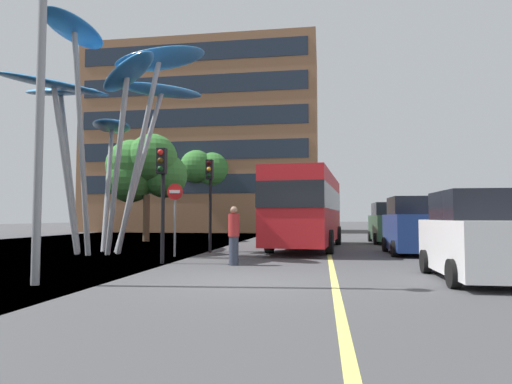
% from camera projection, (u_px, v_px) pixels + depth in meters
% --- Properties ---
extents(ground, '(120.00, 240.00, 0.10)m').
position_uv_depth(ground, '(213.00, 283.00, 10.03)').
color(ground, '#424244').
extents(red_bus, '(3.34, 10.46, 3.57)m').
position_uv_depth(red_bus, '(307.00, 206.00, 20.20)').
color(red_bus, red).
rests_on(red_bus, ground).
extents(leaf_sculpture, '(8.65, 8.37, 8.64)m').
position_uv_depth(leaf_sculpture, '(109.00, 99.00, 18.09)').
color(leaf_sculpture, '#9EA0A5').
rests_on(leaf_sculpture, ground).
extents(traffic_light_kerb_near, '(0.28, 0.42, 3.61)m').
position_uv_depth(traffic_light_kerb_near, '(162.00, 180.00, 13.75)').
color(traffic_light_kerb_near, black).
rests_on(traffic_light_kerb_near, ground).
extents(traffic_light_kerb_far, '(0.28, 0.42, 3.80)m').
position_uv_depth(traffic_light_kerb_far, '(210.00, 185.00, 17.95)').
color(traffic_light_kerb_far, black).
rests_on(traffic_light_kerb_far, ground).
extents(car_parked_near, '(1.94, 3.96, 2.06)m').
position_uv_depth(car_parked_near, '(477.00, 238.00, 10.09)').
color(car_parked_near, silver).
rests_on(car_parked_near, ground).
extents(car_parked_mid, '(2.03, 3.86, 2.24)m').
position_uv_depth(car_parked_mid, '(413.00, 227.00, 17.07)').
color(car_parked_mid, navy).
rests_on(car_parked_mid, ground).
extents(car_parked_far, '(2.08, 4.51, 2.24)m').
position_uv_depth(car_parked_far, '(390.00, 224.00, 24.39)').
color(car_parked_far, '#2D5138').
rests_on(car_parked_far, ground).
extents(street_lamp, '(1.36, 0.44, 8.97)m').
position_uv_depth(street_lamp, '(52.00, 31.00, 9.66)').
color(street_lamp, gray).
rests_on(street_lamp, ground).
extents(tree_pavement_near, '(4.92, 3.45, 6.49)m').
position_uv_depth(tree_pavement_near, '(144.00, 169.00, 26.78)').
color(tree_pavement_near, brown).
rests_on(tree_pavement_near, ground).
extents(tree_pavement_far, '(5.29, 5.39, 8.02)m').
position_uv_depth(tree_pavement_far, '(212.00, 169.00, 41.26)').
color(tree_pavement_far, brown).
rests_on(tree_pavement_far, ground).
extents(pedestrian, '(0.34, 0.34, 1.78)m').
position_uv_depth(pedestrian, '(234.00, 236.00, 13.26)').
color(pedestrian, '#2D3342').
rests_on(pedestrian, ground).
extents(no_entry_sign, '(0.60, 0.12, 2.69)m').
position_uv_depth(no_entry_sign, '(175.00, 208.00, 16.17)').
color(no_entry_sign, gray).
rests_on(no_entry_sign, ground).
extents(backdrop_building, '(22.73, 10.49, 18.41)m').
position_uv_depth(backdrop_building, '(206.00, 142.00, 45.34)').
color(backdrop_building, '#8E6042').
rests_on(backdrop_building, ground).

